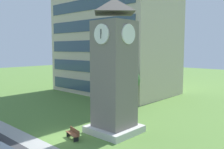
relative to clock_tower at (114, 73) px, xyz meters
name	(u,v)px	position (x,y,z in m)	size (l,w,h in m)	color
ground_plane	(59,138)	(-2.40, -4.37, -5.41)	(160.00, 160.00, 0.00)	#567F38
kerb_strip	(38,145)	(-2.40, -6.40, -5.41)	(120.00, 1.60, 0.01)	#9E9E99
office_building	(115,9)	(-14.13, 15.70, 8.99)	(20.04, 12.44, 28.80)	beige
clock_tower	(114,73)	(0.00, 0.00, 0.00)	(4.14, 4.14, 11.98)	slate
park_bench	(73,134)	(-1.43, -3.62, -4.95)	(1.86, 0.90, 0.88)	brown
tree_near_tower	(128,80)	(-4.52, 7.66, -1.70)	(2.98, 2.98, 5.22)	#513823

